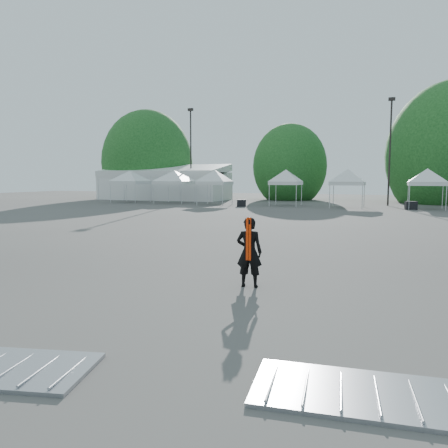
% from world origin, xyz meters
% --- Properties ---
extents(ground, '(120.00, 120.00, 0.00)m').
position_xyz_m(ground, '(0.00, 0.00, 0.00)').
color(ground, '#474442').
rests_on(ground, ground).
extents(marquee, '(15.00, 6.25, 4.23)m').
position_xyz_m(marquee, '(-22.00, 35.00, 1.97)').
color(marquee, white).
rests_on(marquee, ground).
extents(light_pole_west, '(0.60, 0.25, 10.30)m').
position_xyz_m(light_pole_west, '(-18.00, 34.00, 5.77)').
color(light_pole_west, black).
rests_on(light_pole_west, ground).
extents(light_pole_east, '(0.60, 0.25, 9.80)m').
position_xyz_m(light_pole_east, '(3.00, 32.00, 5.52)').
color(light_pole_east, black).
rests_on(light_pole_east, ground).
extents(tree_far_w, '(4.80, 4.80, 7.30)m').
position_xyz_m(tree_far_w, '(-26.00, 38.00, 4.54)').
color(tree_far_w, '#382314').
rests_on(tree_far_w, ground).
extents(tree_mid_w, '(4.16, 4.16, 6.33)m').
position_xyz_m(tree_mid_w, '(-8.00, 40.00, 3.93)').
color(tree_mid_w, '#382314').
rests_on(tree_mid_w, ground).
extents(tent_a, '(4.50, 4.50, 3.88)m').
position_xyz_m(tent_a, '(-22.48, 28.54, 3.06)').
color(tent_a, silver).
rests_on(tent_a, ground).
extents(tent_b, '(4.67, 4.67, 3.88)m').
position_xyz_m(tent_b, '(-17.39, 28.77, 3.06)').
color(tent_b, silver).
rests_on(tent_b, ground).
extents(tent_c, '(3.94, 3.94, 3.88)m').
position_xyz_m(tent_c, '(-12.39, 27.32, 3.06)').
color(tent_c, silver).
rests_on(tent_c, ground).
extents(tent_d, '(3.77, 3.77, 3.88)m').
position_xyz_m(tent_d, '(-5.82, 28.48, 3.06)').
color(tent_d, silver).
rests_on(tent_d, ground).
extents(tent_e, '(4.02, 4.02, 3.88)m').
position_xyz_m(tent_e, '(-0.27, 27.78, 3.06)').
color(tent_e, silver).
rests_on(tent_e, ground).
extents(tent_f, '(4.06, 4.06, 3.88)m').
position_xyz_m(tent_f, '(5.95, 28.23, 3.06)').
color(tent_f, silver).
rests_on(tent_f, ground).
extents(man, '(0.64, 0.46, 1.65)m').
position_xyz_m(man, '(0.17, -1.53, 0.83)').
color(man, black).
rests_on(man, ground).
extents(barrier_left, '(2.63, 1.73, 0.08)m').
position_xyz_m(barrier_left, '(-1.57, -6.96, 0.04)').
color(barrier_left, '#A3A5AB').
rests_on(barrier_left, ground).
extents(barrier_mid, '(2.58, 1.48, 0.08)m').
position_xyz_m(barrier_mid, '(2.92, -5.98, 0.04)').
color(barrier_mid, '#A3A5AB').
rests_on(barrier_mid, ground).
extents(crate_west, '(0.96, 0.85, 0.63)m').
position_xyz_m(crate_west, '(-9.26, 25.96, 0.31)').
color(crate_west, black).
rests_on(crate_west, ground).
extents(crate_mid, '(0.99, 0.84, 0.68)m').
position_xyz_m(crate_mid, '(4.78, 27.25, 0.34)').
color(crate_mid, black).
rests_on(crate_mid, ground).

